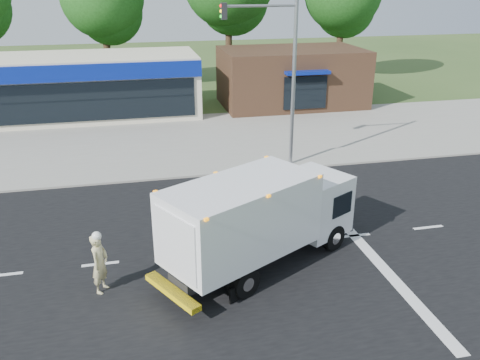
{
  "coord_description": "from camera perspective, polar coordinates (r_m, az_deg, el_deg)",
  "views": [
    {
      "loc": [
        -4.65,
        -15.11,
        8.86
      ],
      "look_at": [
        -0.8,
        2.14,
        1.7
      ],
      "focal_mm": 38.0,
      "sensor_mm": 36.0,
      "label": 1
    }
  ],
  "objects": [
    {
      "name": "retail_strip_mall",
      "position": [
        35.96,
        -19.58,
        9.82
      ],
      "size": [
        18.0,
        6.2,
        4.0
      ],
      "color": "beige",
      "rests_on": "ground"
    },
    {
      "name": "ems_box_truck",
      "position": [
        16.01,
        2.17,
        -4.04
      ],
      "size": [
        7.3,
        5.38,
        3.16
      ],
      "rotation": [
        0.0,
        0.0,
        0.51
      ],
      "color": "black",
      "rests_on": "ground"
    },
    {
      "name": "ground",
      "position": [
        18.12,
        3.99,
        -7.28
      ],
      "size": [
        120.0,
        120.0,
        0.0
      ],
      "primitive_type": "plane",
      "color": "#385123",
      "rests_on": "ground"
    },
    {
      "name": "brown_storefront",
      "position": [
        37.6,
        5.8,
        11.43
      ],
      "size": [
        10.0,
        6.7,
        4.0
      ],
      "color": "#382316",
      "rests_on": "ground"
    },
    {
      "name": "road_asphalt",
      "position": [
        18.12,
        3.99,
        -7.26
      ],
      "size": [
        60.0,
        14.0,
        0.02
      ],
      "primitive_type": "cube",
      "color": "black",
      "rests_on": "ground"
    },
    {
      "name": "emergency_worker",
      "position": [
        15.74,
        -15.48,
        -8.91
      ],
      "size": [
        0.7,
        0.81,
        1.99
      ],
      "rotation": [
        0.0,
        0.0,
        1.12
      ],
      "color": "#C7BB85",
      "rests_on": "ground"
    },
    {
      "name": "sidewalk",
      "position": [
        25.34,
        -1.21,
        1.73
      ],
      "size": [
        60.0,
        2.4,
        0.12
      ],
      "primitive_type": "cube",
      "color": "gray",
      "rests_on": "ground"
    },
    {
      "name": "parking_apron",
      "position": [
        30.78,
        -3.37,
        5.3
      ],
      "size": [
        60.0,
        9.0,
        0.02
      ],
      "primitive_type": "cube",
      "color": "gray",
      "rests_on": "ground"
    },
    {
      "name": "traffic_signal_pole",
      "position": [
        24.09,
        4.61,
        12.58
      ],
      "size": [
        3.51,
        0.25,
        8.0
      ],
      "color": "gray",
      "rests_on": "ground"
    },
    {
      "name": "lane_markings",
      "position": [
        17.42,
        9.57,
        -8.79
      ],
      "size": [
        55.2,
        7.0,
        0.01
      ],
      "color": "silver",
      "rests_on": "road_asphalt"
    }
  ]
}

